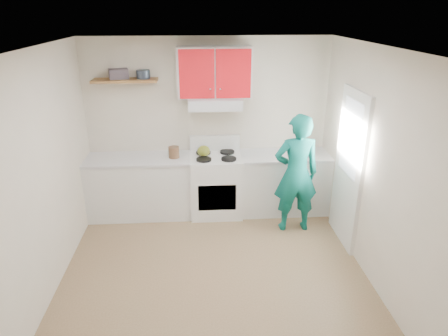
{
  "coord_description": "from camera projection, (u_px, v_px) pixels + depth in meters",
  "views": [
    {
      "loc": [
        -0.16,
        -3.91,
        2.96
      ],
      "look_at": [
        0.15,
        0.55,
        1.15
      ],
      "focal_mm": 31.83,
      "sensor_mm": 36.0,
      "label": 1
    }
  ],
  "objects": [
    {
      "name": "floor",
      "position": [
        215.0,
        275.0,
        4.74
      ],
      "size": [
        3.8,
        3.8,
        0.0
      ],
      "primitive_type": "plane",
      "color": "brown",
      "rests_on": "ground"
    },
    {
      "name": "ceiling",
      "position": [
        212.0,
        49.0,
        3.76
      ],
      "size": [
        3.6,
        3.8,
        0.04
      ],
      "primitive_type": "cube",
      "color": "white",
      "rests_on": "floor"
    },
    {
      "name": "back_wall",
      "position": [
        208.0,
        126.0,
        6.01
      ],
      "size": [
        3.6,
        0.04,
        2.6
      ],
      "primitive_type": "cube",
      "color": "beige",
      "rests_on": "floor"
    },
    {
      "name": "front_wall",
      "position": [
        227.0,
        292.0,
        2.49
      ],
      "size": [
        3.6,
        0.04,
        2.6
      ],
      "primitive_type": "cube",
      "color": "beige",
      "rests_on": "floor"
    },
    {
      "name": "left_wall",
      "position": [
        41.0,
        179.0,
        4.13
      ],
      "size": [
        0.04,
        3.8,
        2.6
      ],
      "primitive_type": "cube",
      "color": "beige",
      "rests_on": "floor"
    },
    {
      "name": "right_wall",
      "position": [
        377.0,
        170.0,
        4.37
      ],
      "size": [
        0.04,
        3.8,
        2.6
      ],
      "primitive_type": "cube",
      "color": "beige",
      "rests_on": "floor"
    },
    {
      "name": "door",
      "position": [
        349.0,
        169.0,
        5.11
      ],
      "size": [
        0.05,
        0.85,
        2.05
      ],
      "primitive_type": "cube",
      "color": "white",
      "rests_on": "floor"
    },
    {
      "name": "door_glass",
      "position": [
        351.0,
        138.0,
        4.95
      ],
      "size": [
        0.01,
        0.55,
        0.95
      ],
      "primitive_type": "cube",
      "color": "white",
      "rests_on": "door"
    },
    {
      "name": "counter_left",
      "position": [
        141.0,
        187.0,
        5.98
      ],
      "size": [
        1.52,
        0.6,
        0.9
      ],
      "primitive_type": "cube",
      "color": "silver",
      "rests_on": "floor"
    },
    {
      "name": "counter_right",
      "position": [
        283.0,
        183.0,
        6.12
      ],
      "size": [
        1.32,
        0.6,
        0.9
      ],
      "primitive_type": "cube",
      "color": "silver",
      "rests_on": "floor"
    },
    {
      "name": "stove",
      "position": [
        216.0,
        185.0,
        6.03
      ],
      "size": [
        0.76,
        0.65,
        0.92
      ],
      "primitive_type": "cube",
      "color": "white",
      "rests_on": "floor"
    },
    {
      "name": "range_hood",
      "position": [
        215.0,
        103.0,
        5.66
      ],
      "size": [
        0.76,
        0.44,
        0.15
      ],
      "primitive_type": "cube",
      "color": "silver",
      "rests_on": "back_wall"
    },
    {
      "name": "upper_cabinets",
      "position": [
        215.0,
        72.0,
        5.55
      ],
      "size": [
        1.02,
        0.33,
        0.7
      ],
      "primitive_type": "cube",
      "color": "red",
      "rests_on": "back_wall"
    },
    {
      "name": "shelf",
      "position": [
        125.0,
        80.0,
        5.52
      ],
      "size": [
        0.9,
        0.3,
        0.04
      ],
      "primitive_type": "cube",
      "color": "brown",
      "rests_on": "back_wall"
    },
    {
      "name": "books",
      "position": [
        119.0,
        74.0,
        5.51
      ],
      "size": [
        0.3,
        0.25,
        0.14
      ],
      "primitive_type": "cube",
      "rotation": [
        0.0,
        0.0,
        0.26
      ],
      "color": "#463E47",
      "rests_on": "shelf"
    },
    {
      "name": "tin",
      "position": [
        143.0,
        74.0,
        5.54
      ],
      "size": [
        0.2,
        0.2,
        0.12
      ],
      "primitive_type": "cylinder",
      "rotation": [
        0.0,
        0.0,
        -0.07
      ],
      "color": "#333D4C",
      "rests_on": "shelf"
    },
    {
      "name": "kettle",
      "position": [
        204.0,
        151.0,
        5.84
      ],
      "size": [
        0.24,
        0.24,
        0.16
      ],
      "primitive_type": "ellipsoid",
      "rotation": [
        0.0,
        0.0,
        0.35
      ],
      "color": "olive",
      "rests_on": "stove"
    },
    {
      "name": "crock",
      "position": [
        174.0,
        153.0,
        5.78
      ],
      "size": [
        0.2,
        0.2,
        0.19
      ],
      "primitive_type": "cylinder",
      "rotation": [
        0.0,
        0.0,
        0.33
      ],
      "color": "brown",
      "rests_on": "counter_left"
    },
    {
      "name": "cutting_board",
      "position": [
        273.0,
        154.0,
        5.97
      ],
      "size": [
        0.39,
        0.34,
        0.02
      ],
      "primitive_type": "cube",
      "rotation": [
        0.0,
        0.0,
        -0.35
      ],
      "color": "olive",
      "rests_on": "counter_right"
    },
    {
      "name": "silicone_mat",
      "position": [
        317.0,
        154.0,
        6.01
      ],
      "size": [
        0.38,
        0.35,
        0.01
      ],
      "primitive_type": "cube",
      "rotation": [
        0.0,
        0.0,
        -0.35
      ],
      "color": "#B4121B",
      "rests_on": "counter_right"
    },
    {
      "name": "person",
      "position": [
        296.0,
        174.0,
        5.43
      ],
      "size": [
        0.62,
        0.41,
        1.69
      ],
      "primitive_type": "imported",
      "rotation": [
        0.0,
        0.0,
        3.16
      ],
      "color": "#0A6258",
      "rests_on": "floor"
    }
  ]
}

